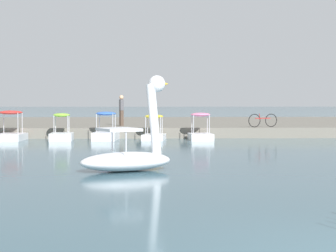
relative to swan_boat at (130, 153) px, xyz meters
name	(u,v)px	position (x,y,z in m)	size (l,w,h in m)	color
shore_bank_far	(180,125)	(3.19, 26.04, -0.24)	(132.74, 22.21, 0.57)	#6B665B
swan_boat	(130,153)	(0.00, 0.00, 0.00)	(3.04, 2.32, 2.76)	white
pedal_boat_pink	(200,132)	(3.41, 13.71, -0.12)	(1.23, 1.85, 1.41)	white
pedal_boat_yellow	(154,132)	(1.01, 13.77, -0.11)	(1.33, 1.87, 1.32)	white
pedal_boat_blue	(106,132)	(-1.47, 13.95, -0.10)	(1.36, 2.42, 1.46)	white
pedal_boat_lime	(62,133)	(-3.70, 13.53, -0.13)	(1.17, 1.81, 1.39)	white
pedal_boat_red	(11,132)	(-6.29, 13.69, -0.07)	(1.37, 2.20, 1.53)	white
person_on_path	(121,109)	(-0.79, 17.80, 1.04)	(0.28, 0.28, 1.78)	#47382D
bicycle_parked	(263,120)	(7.06, 15.70, 0.42)	(1.70, 0.55, 0.75)	black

